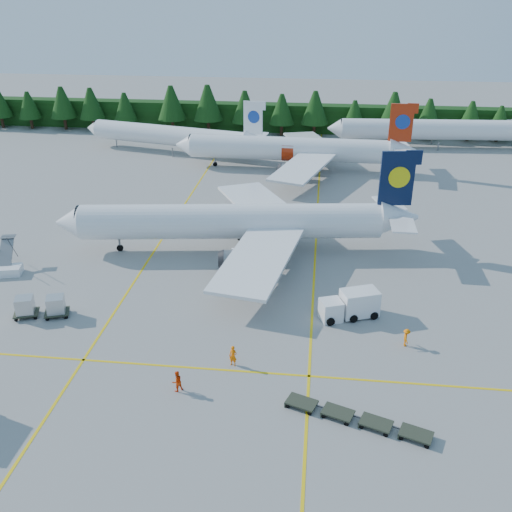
# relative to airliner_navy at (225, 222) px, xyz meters

# --- Properties ---
(ground) EXTENTS (320.00, 320.00, 0.00)m
(ground) POSITION_rel_airliner_navy_xyz_m (5.19, -18.21, -3.77)
(ground) COLOR gray
(ground) RESTS_ON ground
(taxi_stripe_a) EXTENTS (0.25, 120.00, 0.01)m
(taxi_stripe_a) POSITION_rel_airliner_navy_xyz_m (-8.81, 1.79, -3.77)
(taxi_stripe_a) COLOR yellow
(taxi_stripe_a) RESTS_ON ground
(taxi_stripe_b) EXTENTS (0.25, 120.00, 0.01)m
(taxi_stripe_b) POSITION_rel_airliner_navy_xyz_m (11.19, 1.79, -3.77)
(taxi_stripe_b) COLOR yellow
(taxi_stripe_b) RESTS_ON ground
(taxi_stripe_cross) EXTENTS (80.00, 0.25, 0.01)m
(taxi_stripe_cross) POSITION_rel_airliner_navy_xyz_m (5.19, -24.21, -3.77)
(taxi_stripe_cross) COLOR yellow
(taxi_stripe_cross) RESTS_ON ground
(treeline_hedge) EXTENTS (220.00, 4.00, 6.00)m
(treeline_hedge) POSITION_rel_airliner_navy_xyz_m (5.19, 63.79, -0.77)
(treeline_hedge) COLOR black
(treeline_hedge) RESTS_ON ground
(airliner_navy) EXTENTS (43.07, 35.23, 12.55)m
(airliner_navy) POSITION_rel_airliner_navy_xyz_m (0.00, 0.00, 0.00)
(airliner_navy) COLOR white
(airliner_navy) RESTS_ON ground
(airliner_red) EXTENTS (41.34, 34.02, 12.02)m
(airliner_red) POSITION_rel_airliner_navy_xyz_m (4.82, 35.21, -0.16)
(airliner_red) COLOR white
(airliner_red) RESTS_ON ground
(airliner_far_left) EXTENTS (37.32, 11.92, 11.04)m
(airliner_far_left) POSITION_rel_airliner_navy_xyz_m (-19.25, 43.69, -0.31)
(airliner_far_left) COLOR white
(airliner_far_left) RESTS_ON ground
(airliner_far_right) EXTENTS (40.32, 6.29, 11.72)m
(airliner_far_right) POSITION_rel_airliner_navy_xyz_m (31.04, 53.30, -0.10)
(airliner_far_right) COLOR white
(airliner_far_right) RESTS_ON ground
(airstairs) EXTENTS (4.07, 5.53, 3.34)m
(airstairs) POSITION_rel_airliner_navy_xyz_m (-24.12, -9.18, -3.05)
(airstairs) COLOR white
(airstairs) RESTS_ON ground
(service_truck) EXTENTS (6.16, 4.02, 2.80)m
(service_truck) POSITION_rel_airliner_navy_xyz_m (14.82, -14.16, -2.39)
(service_truck) COLOR white
(service_truck) RESTS_ON ground
(dolly_train) EXTENTS (11.22, 4.73, 0.14)m
(dolly_train) POSITION_rel_airliner_navy_xyz_m (14.97, -29.40, -3.33)
(dolly_train) COLOR #313627
(dolly_train) RESTS_ON ground
(uld_pair) EXTENTS (5.82, 2.95, 1.81)m
(uld_pair) POSITION_rel_airliner_navy_xyz_m (-15.75, -17.59, -2.55)
(uld_pair) COLOR #313627
(uld_pair) RESTS_ON ground
(crew_a) EXTENTS (0.78, 0.59, 1.92)m
(crew_a) POSITION_rel_airliner_navy_xyz_m (4.53, -23.40, -2.82)
(crew_a) COLOR #FF6B05
(crew_a) RESTS_ON ground
(crew_b) EXTENTS (1.15, 1.13, 1.86)m
(crew_b) POSITION_rel_airliner_navy_xyz_m (0.51, -27.34, -2.84)
(crew_b) COLOR #EB3804
(crew_b) RESTS_ON ground
(crew_c) EXTENTS (0.49, 0.73, 1.76)m
(crew_c) POSITION_rel_airliner_navy_xyz_m (19.88, -18.65, -2.90)
(crew_c) COLOR orange
(crew_c) RESTS_ON ground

